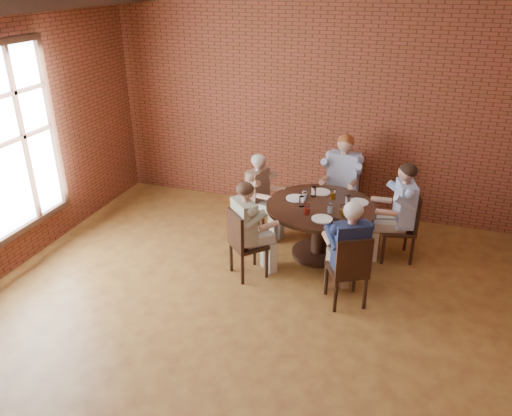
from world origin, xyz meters
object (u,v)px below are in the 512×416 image
(chair_d, at_px, (243,242))
(smartphone, at_px, (335,221))
(chair_b, at_px, (343,190))
(diner_d, at_px, (249,230))
(diner_a, at_px, (399,212))
(diner_c, at_px, (261,197))
(chair_c, at_px, (256,204))
(diner_b, at_px, (342,182))
(diner_e, at_px, (348,253))
(chair_a, at_px, (404,224))
(dining_table, at_px, (320,220))
(chair_e, at_px, (350,268))

(chair_d, relative_size, smartphone, 6.20)
(chair_b, distance_m, diner_d, 2.05)
(chair_b, relative_size, smartphone, 6.70)
(diner_a, xyz_separation_m, diner_c, (-1.91, 0.03, -0.05))
(diner_a, relative_size, chair_b, 1.37)
(chair_c, bearing_deg, diner_b, -40.64)
(diner_c, xyz_separation_m, chair_d, (0.13, -1.10, -0.12))
(diner_e, bearing_deg, chair_a, -142.26)
(dining_table, bearing_deg, diner_a, 15.02)
(diner_a, distance_m, smartphone, 0.98)
(chair_a, relative_size, chair_c, 1.07)
(diner_a, xyz_separation_m, diner_e, (-0.47, -1.22, -0.02))
(diner_b, distance_m, diner_d, 1.95)
(chair_b, distance_m, chair_c, 1.36)
(chair_b, height_order, diner_d, diner_d)
(chair_d, relative_size, chair_e, 0.99)
(chair_d, distance_m, smartphone, 1.16)
(chair_a, xyz_separation_m, diner_c, (-1.99, 0.01, 0.11))
(chair_c, bearing_deg, chair_a, -73.32)
(diner_e, bearing_deg, smartphone, -93.68)
(chair_a, bearing_deg, diner_c, -105.19)
(diner_a, distance_m, diner_c, 1.91)
(diner_c, xyz_separation_m, diner_e, (1.44, -1.25, 0.03))
(chair_e, distance_m, diner_e, 0.17)
(diner_e, bearing_deg, chair_c, -68.20)
(dining_table, distance_m, diner_a, 1.03)
(dining_table, distance_m, chair_d, 1.14)
(chair_b, height_order, chair_d, chair_b)
(chair_d, bearing_deg, diner_d, -90.00)
(diner_e, bearing_deg, diner_c, -69.03)
(dining_table, relative_size, diner_d, 1.13)
(chair_c, bearing_deg, diner_e, -112.60)
(chair_a, distance_m, chair_c, 2.06)
(diner_d, xyz_separation_m, diner_e, (1.26, -0.20, 0.01))
(diner_a, relative_size, chair_e, 1.47)
(dining_table, xyz_separation_m, chair_d, (-0.80, -0.81, -0.03))
(chair_d, height_order, diner_d, diner_d)
(diner_a, distance_m, diner_e, 1.31)
(dining_table, height_order, chair_d, chair_d)
(diner_d, bearing_deg, diner_e, -144.35)
(dining_table, height_order, chair_c, chair_c)
(dining_table, bearing_deg, chair_a, 15.02)
(chair_a, bearing_deg, smartphone, -64.84)
(chair_b, xyz_separation_m, diner_d, (-0.86, -1.85, 0.11))
(dining_table, xyz_separation_m, diner_d, (-0.75, -0.76, 0.11))
(diner_a, distance_m, chair_b, 1.21)
(chair_a, height_order, diner_a, diner_a)
(diner_a, bearing_deg, chair_c, -106.47)
(chair_c, height_order, diner_c, diner_c)
(diner_b, bearing_deg, diner_c, -139.53)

